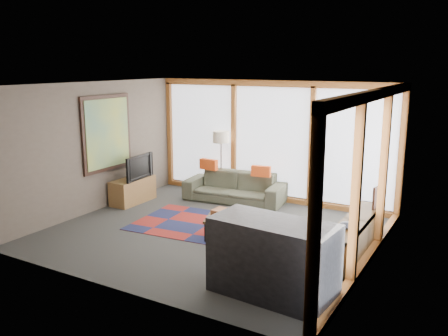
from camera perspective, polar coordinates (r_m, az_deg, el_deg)
The scene contains 17 objects.
ground at distance 8.52m, azimuth -1.36°, elevation -7.75°, with size 5.50×5.50×0.00m, color #2F2F2C.
room_envelope at distance 8.36m, azimuth 3.49°, elevation 2.79°, with size 5.52×5.02×2.62m.
rug at distance 8.85m, azimuth -2.11°, elevation -6.92°, with size 2.66×1.71×0.01m, color maroon.
sofa at distance 10.30m, azimuth 1.29°, elevation -2.31°, with size 2.16×0.85×0.63m, color #333627.
pillow_left at distance 10.53m, azimuth -1.86°, elevation 0.44°, with size 0.43×0.13×0.23m, color #C74516.
pillow_right at distance 9.92m, azimuth 4.47°, elevation -0.38°, with size 0.41×0.12×0.22m, color #C74516.
floor_lamp at distance 10.70m, azimuth -0.35°, elevation 0.56°, with size 0.37×0.37×1.47m, color #2F2219, non-canonical shape.
coffee_table at distance 8.14m, azimuth 1.79°, elevation -7.33°, with size 1.12×0.56×0.37m, color #2F200F, non-canonical shape.
book_stack at distance 8.28m, azimuth -0.44°, elevation -5.28°, with size 0.23×0.28×0.09m, color brown.
vase at distance 8.02m, azimuth 2.83°, elevation -5.48°, with size 0.24×0.24×0.20m, color silver.
bookshelf at distance 7.85m, azimuth 15.51°, elevation -7.89°, with size 0.40×2.21×0.55m, color #2F200F, non-canonical shape.
bowl_a at distance 7.28m, azimuth 14.47°, elevation -6.70°, with size 0.21×0.21×0.11m, color black.
bowl_b at distance 7.61m, azimuth 15.29°, elevation -6.02°, with size 0.16×0.16×0.08m, color black.
shelf_picture at distance 8.39m, azimuth 17.92°, elevation -3.37°, with size 0.04×0.29×0.38m, color black.
tv_console at distance 10.42m, azimuth -10.90°, elevation -2.67°, with size 0.44×1.06×0.53m, color brown.
television at distance 10.26m, azimuth -10.50°, elevation 0.14°, with size 0.91×0.12×0.52m, color black.
bar_counter at distance 6.20m, azimuth 5.91°, elevation -10.79°, with size 1.59×0.74×1.01m, color black.
Camera 1 is at (4.16, -6.82, 2.95)m, focal length 38.00 mm.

